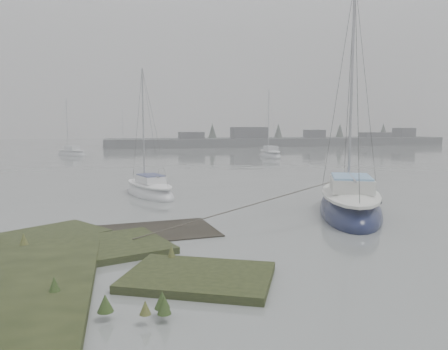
% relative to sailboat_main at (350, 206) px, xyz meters
% --- Properties ---
extents(ground, '(160.00, 160.00, 0.00)m').
position_rel_sailboat_main_xyz_m(ground, '(-8.19, 24.01, -0.33)').
color(ground, slate).
rests_on(ground, ground).
extents(far_shoreline, '(60.00, 8.00, 4.15)m').
position_rel_sailboat_main_xyz_m(far_shoreline, '(18.65, 55.91, 0.52)').
color(far_shoreline, '#4C4F51').
rests_on(far_shoreline, ground).
extents(sailboat_main, '(5.41, 7.97, 10.75)m').
position_rel_sailboat_main_xyz_m(sailboat_main, '(0.00, 0.00, 0.00)').
color(sailboat_main, '#101635').
rests_on(sailboat_main, ground).
extents(sailboat_white, '(3.28, 5.46, 7.32)m').
position_rel_sailboat_main_xyz_m(sailboat_white, '(-8.06, 6.87, -0.11)').
color(sailboat_white, silver).
rests_on(sailboat_white, ground).
extents(sailboat_far_a, '(4.63, 5.27, 7.50)m').
position_rel_sailboat_main_xyz_m(sailboat_far_a, '(-15.46, 39.52, -0.10)').
color(sailboat_far_a, silver).
rests_on(sailboat_far_a, ground).
extents(sailboat_far_b, '(2.29, 6.01, 8.34)m').
position_rel_sailboat_main_xyz_m(sailboat_far_b, '(7.29, 31.23, -0.07)').
color(sailboat_far_b, silver).
rests_on(sailboat_far_b, ground).
extents(sailboat_far_c, '(4.68, 4.09, 6.64)m').
position_rel_sailboat_main_xyz_m(sailboat_far_c, '(-8.68, 56.78, -0.13)').
color(sailboat_far_c, silver).
rests_on(sailboat_far_c, ground).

